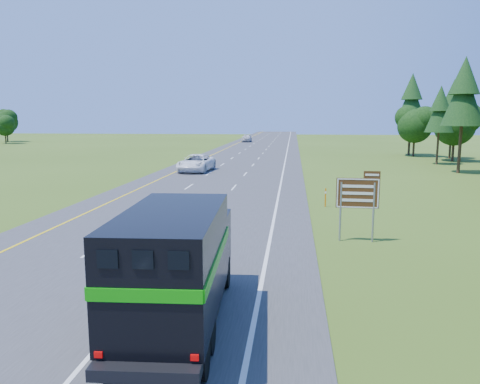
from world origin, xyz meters
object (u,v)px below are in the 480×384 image
at_px(white_suv, 196,163).
at_px(exit_sign, 358,196).
at_px(far_car, 247,138).
at_px(horse_truck, 177,263).

xyz_separation_m(white_suv, exit_sign, (12.88, -26.35, 1.18)).
xyz_separation_m(white_suv, far_car, (-0.67, 59.59, 0.02)).
bearing_deg(exit_sign, horse_truck, -119.57).
height_order(far_car, exit_sign, exit_sign).
bearing_deg(far_car, exit_sign, -81.22).
distance_m(horse_truck, far_car, 95.75).
xyz_separation_m(horse_truck, white_suv, (-6.96, 35.85, -0.87)).
distance_m(far_car, exit_sign, 87.00).
relative_size(horse_truck, white_suv, 1.19).
relative_size(horse_truck, far_car, 1.43).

